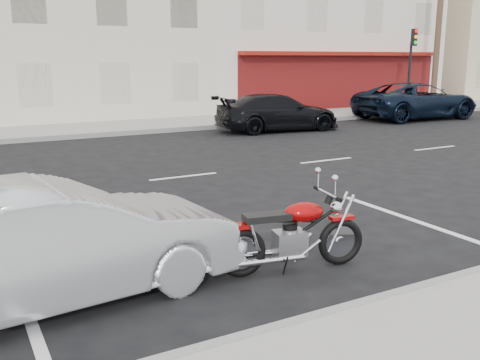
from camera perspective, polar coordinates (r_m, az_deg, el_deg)
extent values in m
plane|color=black|center=(12.91, 2.17, 1.29)|extent=(120.00, 120.00, 0.00)
cube|color=gray|center=(19.75, -24.26, 4.43)|extent=(80.00, 3.40, 0.15)
cube|color=gray|center=(4.83, -6.41, -18.58)|extent=(80.00, 0.12, 0.16)
cube|color=gray|center=(18.07, -23.78, 3.80)|extent=(80.00, 0.12, 0.16)
cube|color=#C5B091|center=(42.46, 22.14, 15.91)|extent=(12.00, 12.00, 11.00)
cylinder|color=#422D1E|center=(29.44, 20.51, 16.12)|extent=(0.30, 0.30, 9.00)
cylinder|color=black|center=(27.78, 17.59, 10.57)|extent=(0.12, 0.12, 3.20)
cube|color=black|center=(27.68, 18.08, 14.26)|extent=(0.26, 0.18, 0.80)
cylinder|color=beige|center=(26.86, 15.01, 7.88)|extent=(0.20, 0.20, 0.60)
sphere|color=beige|center=(26.84, 15.05, 8.56)|extent=(0.20, 0.20, 0.20)
torus|color=black|center=(7.33, 15.43, -5.91)|extent=(0.62, 0.22, 0.61)
torus|color=black|center=(6.72, 5.80, -7.22)|extent=(0.62, 0.22, 0.61)
cube|color=#8C0506|center=(7.23, 15.58, -3.50)|extent=(0.33, 0.18, 0.05)
cube|color=#8C0506|center=(6.59, 5.58, -4.49)|extent=(0.30, 0.20, 0.05)
cube|color=gray|center=(6.96, 10.55, -6.17)|extent=(0.43, 0.34, 0.31)
ellipsoid|color=#8C0506|center=(6.93, 12.02, -2.98)|extent=(0.56, 0.41, 0.25)
cube|color=black|center=(6.71, 8.40, -3.52)|extent=(0.60, 0.34, 0.08)
cylinder|color=silver|center=(7.04, 14.30, -1.09)|extent=(0.16, 0.64, 0.03)
sphere|color=silver|center=(7.15, 15.09, -2.51)|extent=(0.16, 0.16, 0.16)
cylinder|color=silver|center=(6.77, 8.73, -7.97)|extent=(0.87, 0.24, 0.07)
cylinder|color=silver|center=(6.98, 7.80, -7.27)|extent=(0.87, 0.24, 0.07)
cylinder|color=silver|center=(7.22, 15.25, -3.88)|extent=(0.35, 0.11, 0.73)
cylinder|color=black|center=(7.01, 12.06, -4.77)|extent=(0.73, 0.19, 0.45)
imported|color=#ADB0B5|center=(6.06, -19.10, -6.42)|extent=(4.15, 1.78, 1.33)
imported|color=black|center=(24.56, 18.30, 8.02)|extent=(5.70, 2.77, 1.56)
imported|color=black|center=(19.54, 4.04, 7.20)|extent=(4.74, 2.31, 1.33)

